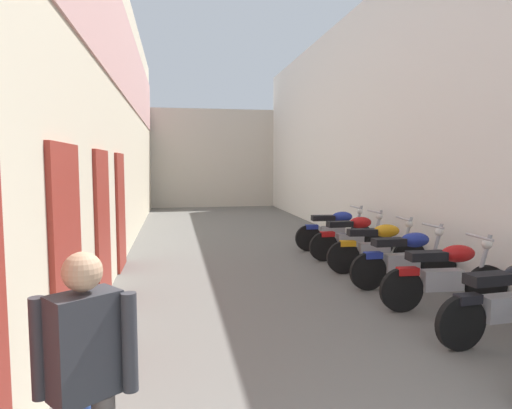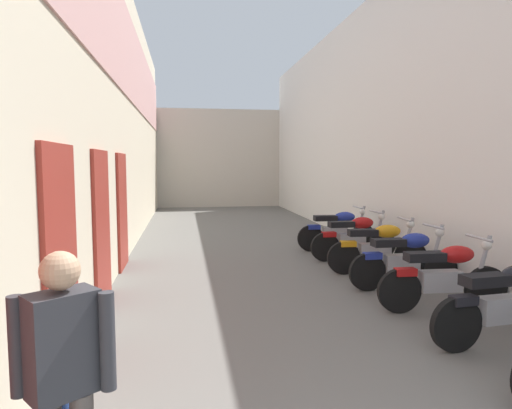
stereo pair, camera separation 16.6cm
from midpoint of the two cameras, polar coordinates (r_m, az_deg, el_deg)
name	(u,v)px [view 2 (the right image)]	position (r m, az deg, el deg)	size (l,w,h in m)	color
ground_plane	(264,262)	(9.34, 1.55, -7.21)	(35.69, 35.69, 0.00)	#66635E
building_left	(122,116)	(11.04, -16.14, 10.66)	(0.45, 19.69, 6.16)	beige
building_right	(368,125)	(11.97, 14.28, 9.67)	(0.45, 19.69, 5.95)	silver
building_far_end	(218,159)	(21.88, -4.65, 5.80)	(8.62, 2.00, 4.48)	beige
motorcycle_third	(506,302)	(5.79, 29.77, -10.58)	(1.85, 0.58, 1.04)	black
motorcycle_fourth	(444,275)	(6.73, 23.32, -8.17)	(1.85, 0.58, 1.04)	black
motorcycle_fifth	(405,258)	(7.67, 18.86, -6.41)	(1.85, 0.58, 1.04)	black
motorcycle_sixth	(378,247)	(8.57, 15.68, -5.13)	(1.85, 0.58, 1.04)	black
motorcycle_seventh	(354,236)	(9.62, 12.78, -3.94)	(1.85, 0.58, 1.04)	black
motorcycle_eighth	(337,229)	(10.59, 10.67, -3.07)	(1.85, 0.58, 1.04)	black
pedestrian_by_doorway	(64,376)	(2.65, -21.28, -19.55)	(0.52, 0.36, 1.57)	#564C47
umbrella_leaning	(61,399)	(2.96, -21.77, -21.86)	(0.20, 0.35, 0.97)	#4C4C4C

